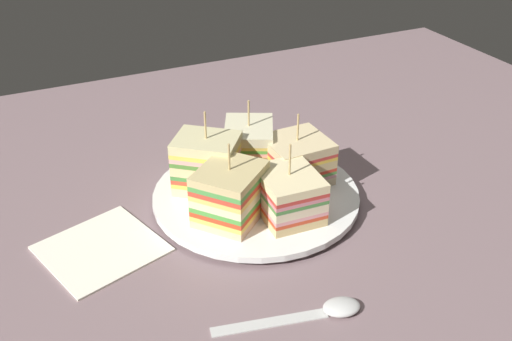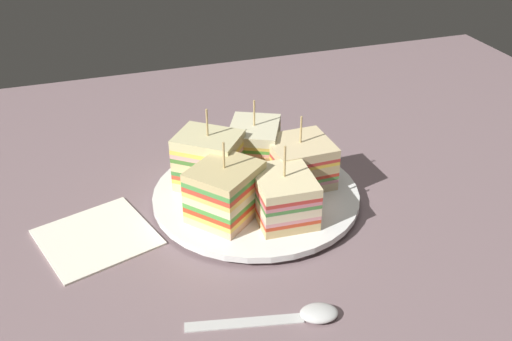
{
  "view_description": "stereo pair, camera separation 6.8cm",
  "coord_description": "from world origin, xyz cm",
  "views": [
    {
      "loc": [
        24.94,
        53.19,
        39.7
      ],
      "look_at": [
        0.0,
        0.0,
        4.38
      ],
      "focal_mm": 41.21,
      "sensor_mm": 36.0,
      "label": 1
    },
    {
      "loc": [
        18.58,
        55.73,
        39.7
      ],
      "look_at": [
        0.0,
        0.0,
        4.38
      ],
      "focal_mm": 41.21,
      "sensor_mm": 36.0,
      "label": 2
    }
  ],
  "objects": [
    {
      "name": "napkin",
      "position": [
        18.91,
        1.29,
        0.25
      ],
      "size": [
        14.23,
        13.98,
        0.5
      ],
      "primitive_type": "cube",
      "rotation": [
        0.0,
        0.0,
        0.31
      ],
      "color": "white",
      "rests_on": "ground_plane"
    },
    {
      "name": "sandwich_wedge_2",
      "position": [
        -5.74,
        -0.72,
        4.06
      ],
      "size": [
        7.52,
        7.08,
        8.79
      ],
      "rotation": [
        0.0,
        0.0,
        6.31
      ],
      "color": "beige",
      "rests_on": "plate"
    },
    {
      "name": "sandwich_wedge_1",
      "position": [
        -1.32,
        5.63,
        3.99
      ],
      "size": [
        6.58,
        7.68,
        8.97
      ],
      "rotation": [
        0.0,
        0.0,
        4.66
      ],
      "color": "#DCB97A",
      "rests_on": "plate"
    },
    {
      "name": "sandwich_wedge_3",
      "position": [
        -1.62,
        -5.55,
        4.35
      ],
      "size": [
        8.49,
        9.17,
        9.31
      ],
      "rotation": [
        0.0,
        0.0,
        7.4
      ],
      "color": "beige",
      "rests_on": "plate"
    },
    {
      "name": "sandwich_wedge_4",
      "position": [
        4.77,
        -3.28,
        4.74
      ],
      "size": [
        9.26,
        8.96,
        10.13
      ],
      "rotation": [
        0.0,
        0.0,
        8.76
      ],
      "color": "beige",
      "rests_on": "plate"
    },
    {
      "name": "ground_plane",
      "position": [
        0.0,
        0.0,
        -0.9
      ],
      "size": [
        125.7,
        92.79,
        1.8
      ],
      "primitive_type": "cube",
      "color": "slate"
    },
    {
      "name": "plate",
      "position": [
        0.0,
        0.0,
        0.83
      ],
      "size": [
        24.6,
        24.6,
        1.38
      ],
      "color": "white",
      "rests_on": "ground_plane"
    },
    {
      "name": "sandwich_wedge_0",
      "position": [
        4.71,
        3.39,
        4.46
      ],
      "size": [
        9.62,
        9.47,
        9.29
      ],
      "rotation": [
        0.0,
        0.0,
        3.84
      ],
      "color": "#DFB38E",
      "rests_on": "plate"
    },
    {
      "name": "spoon",
      "position": [
        2.29,
        19.61,
        0.4
      ],
      "size": [
        14.29,
        4.79,
        1.0
      ],
      "rotation": [
        0.0,
        0.0,
        2.93
      ],
      "color": "silver",
      "rests_on": "ground_plane"
    },
    {
      "name": "chip_pile",
      "position": [
        0.26,
        0.59,
        2.65
      ],
      "size": [
        7.03,
        5.89,
        2.69
      ],
      "color": "#EFC370",
      "rests_on": "plate"
    }
  ]
}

